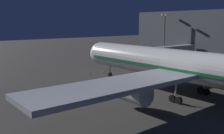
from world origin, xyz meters
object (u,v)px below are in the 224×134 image
Objects in this scene: traffic_cone_nose_starboard at (90,74)px; traffic_cone_nose_port at (104,72)px; apron_floodlight_mast at (164,35)px; airliner_at_gate at (192,68)px; jet_bridge at (159,52)px.

traffic_cone_nose_port is at bearing 180.00° from traffic_cone_nose_starboard.
apron_floodlight_mast is at bearing 178.01° from traffic_cone_nose_port.
airliner_at_gate is 3.76× the size of apron_floodlight_mast.
apron_floodlight_mast is at bearing 178.32° from traffic_cone_nose_starboard.
traffic_cone_nose_starboard is (15.38, -9.41, -5.33)m from jet_bridge.
traffic_cone_nose_port is (-2.20, -28.37, -5.18)m from airliner_at_gate.
airliner_at_gate is 28.93m from traffic_cone_nose_starboard.
airliner_at_gate is at bearing 94.43° from traffic_cone_nose_starboard.
apron_floodlight_mast reaches higher than traffic_cone_nose_starboard.
jet_bridge reaches higher than traffic_cone_nose_starboard.
traffic_cone_nose_starboard is (27.70, -0.81, -9.07)m from apron_floodlight_mast.
airliner_at_gate reaches higher than apron_floodlight_mast.
apron_floodlight_mast is 25.02m from traffic_cone_nose_port.
jet_bridge is 1.57× the size of apron_floodlight_mast.
apron_floodlight_mast is at bearing -145.07° from jet_bridge.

